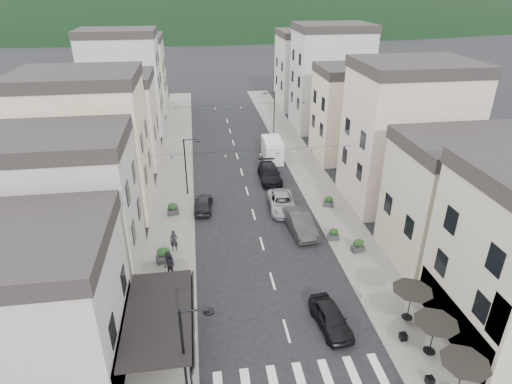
% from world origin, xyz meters
% --- Properties ---
extents(sidewalk_left, '(4.00, 76.00, 0.12)m').
position_xyz_m(sidewalk_left, '(-7.50, 32.00, 0.06)').
color(sidewalk_left, slate).
rests_on(sidewalk_left, ground).
extents(sidewalk_right, '(4.00, 76.00, 0.12)m').
position_xyz_m(sidewalk_right, '(7.50, 32.00, 0.06)').
color(sidewalk_right, slate).
rests_on(sidewalk_right, ground).
extents(hill_backdrop, '(640.00, 360.00, 70.00)m').
position_xyz_m(hill_backdrop, '(0.00, 300.00, 0.00)').
color(hill_backdrop, black).
rests_on(hill_backdrop, ground).
extents(boutique_awning, '(3.77, 7.50, 3.28)m').
position_xyz_m(boutique_awning, '(-7.25, 5.00, 3.11)').
color(boutique_awning, black).
rests_on(boutique_awning, ground).
extents(buildings_row_left, '(10.20, 54.16, 14.00)m').
position_xyz_m(buildings_row_left, '(-14.50, 37.75, 6.12)').
color(buildings_row_left, '#ACA69E').
rests_on(buildings_row_left, ground).
extents(buildings_row_right, '(10.20, 54.16, 14.50)m').
position_xyz_m(buildings_row_right, '(14.50, 36.59, 6.32)').
color(buildings_row_right, '#BAAE94').
rests_on(buildings_row_right, ground).
extents(cafe_terrace, '(2.50, 8.10, 2.53)m').
position_xyz_m(cafe_terrace, '(7.70, 2.80, 2.36)').
color(cafe_terrace, black).
rests_on(cafe_terrace, ground).
extents(streetlamp_left_near, '(1.70, 0.56, 6.00)m').
position_xyz_m(streetlamp_left_near, '(-5.82, 2.00, 3.70)').
color(streetlamp_left_near, black).
rests_on(streetlamp_left_near, ground).
extents(streetlamp_left_far, '(1.70, 0.56, 6.00)m').
position_xyz_m(streetlamp_left_far, '(-5.82, 26.00, 3.70)').
color(streetlamp_left_far, black).
rests_on(streetlamp_left_far, ground).
extents(streetlamp_right_far, '(1.70, 0.56, 6.00)m').
position_xyz_m(streetlamp_right_far, '(5.82, 44.00, 3.70)').
color(streetlamp_right_far, black).
rests_on(streetlamp_right_far, ground).
extents(bollards, '(11.66, 10.26, 0.60)m').
position_xyz_m(bollards, '(0.00, 5.50, 0.42)').
color(bollards, gray).
rests_on(bollards, ground).
extents(bunting_near, '(19.00, 0.28, 0.62)m').
position_xyz_m(bunting_near, '(0.00, 22.00, 5.65)').
color(bunting_near, black).
rests_on(bunting_near, ground).
extents(bunting_far, '(19.00, 0.28, 0.62)m').
position_xyz_m(bunting_far, '(0.00, 38.00, 5.65)').
color(bunting_far, black).
rests_on(bunting_far, ground).
extents(parked_car_a, '(2.19, 4.37, 1.43)m').
position_xyz_m(parked_car_a, '(2.80, 6.00, 0.71)').
color(parked_car_a, black).
rests_on(parked_car_a, ground).
extents(parked_car_b, '(2.19, 5.23, 1.68)m').
position_xyz_m(parked_car_b, '(3.56, 17.45, 0.84)').
color(parked_car_b, '#2D2D2F').
rests_on(parked_car_b, ground).
extents(parked_car_c, '(2.71, 5.38, 1.46)m').
position_xyz_m(parked_car_c, '(2.80, 21.58, 0.73)').
color(parked_car_c, '#989BA0').
rests_on(parked_car_c, ground).
extents(parked_car_d, '(2.32, 5.50, 1.58)m').
position_xyz_m(parked_car_d, '(2.80, 28.38, 0.79)').
color(parked_car_d, black).
rests_on(parked_car_d, ground).
extents(parked_car_e, '(2.05, 4.21, 1.38)m').
position_xyz_m(parked_car_e, '(-4.60, 22.55, 0.69)').
color(parked_car_e, black).
rests_on(parked_car_e, ground).
extents(delivery_van, '(2.41, 5.49, 2.58)m').
position_xyz_m(delivery_van, '(4.20, 34.57, 1.27)').
color(delivery_van, silver).
rests_on(delivery_van, ground).
extents(pedestrian_a, '(0.70, 0.51, 1.78)m').
position_xyz_m(pedestrian_a, '(-7.13, 15.87, 1.01)').
color(pedestrian_a, black).
rests_on(pedestrian_a, sidewalk_left).
extents(pedestrian_b, '(1.20, 1.17, 1.95)m').
position_xyz_m(pedestrian_b, '(-7.37, 12.58, 1.10)').
color(pedestrian_b, black).
rests_on(pedestrian_b, sidewalk_left).
extents(planter_la, '(1.26, 0.94, 1.26)m').
position_xyz_m(planter_la, '(-7.91, 14.38, 0.73)').
color(planter_la, '#2D2D2F').
rests_on(planter_la, sidewalk_left).
extents(planter_lb, '(1.11, 0.69, 1.17)m').
position_xyz_m(planter_lb, '(-7.43, 21.88, 0.69)').
color(planter_lb, '#29292B').
rests_on(planter_lb, sidewalk_left).
extents(planter_ra, '(1.10, 0.73, 1.13)m').
position_xyz_m(planter_ra, '(7.40, 13.60, 0.67)').
color(planter_ra, '#2D2D30').
rests_on(planter_ra, sidewalk_right).
extents(planter_rb, '(0.99, 0.63, 1.04)m').
position_xyz_m(planter_rb, '(6.00, 15.61, 0.62)').
color(planter_rb, '#333335').
rests_on(planter_rb, sidewalk_right).
extents(planter_rc, '(1.04, 0.77, 1.04)m').
position_xyz_m(planter_rc, '(7.32, 21.38, 0.63)').
color(planter_rc, '#323234').
rests_on(planter_rc, sidewalk_right).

